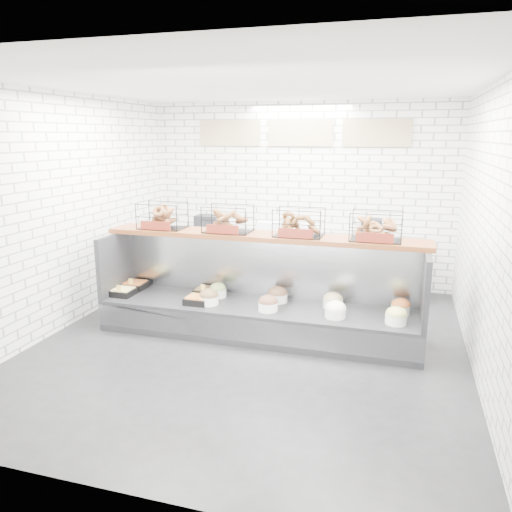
% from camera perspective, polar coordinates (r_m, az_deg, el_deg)
% --- Properties ---
extents(ground, '(5.50, 5.50, 0.00)m').
position_cam_1_polar(ground, '(6.15, -0.61, -9.97)').
color(ground, black).
rests_on(ground, ground).
extents(room_shell, '(5.02, 5.51, 3.01)m').
position_cam_1_polar(room_shell, '(6.23, 1.00, 9.91)').
color(room_shell, white).
rests_on(room_shell, ground).
extents(display_case, '(4.00, 0.90, 1.20)m').
position_cam_1_polar(display_case, '(6.34, 0.41, -6.07)').
color(display_case, black).
rests_on(display_case, ground).
extents(bagel_shelf, '(4.10, 0.50, 0.40)m').
position_cam_1_polar(bagel_shelf, '(6.23, 0.73, 3.59)').
color(bagel_shelf, '#522711').
rests_on(bagel_shelf, display_case).
extents(prep_counter, '(4.00, 0.60, 1.20)m').
position_cam_1_polar(prep_counter, '(8.24, 4.31, -0.41)').
color(prep_counter, '#93969B').
rests_on(prep_counter, ground).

